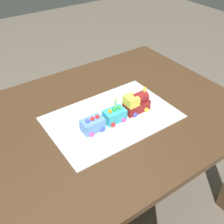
{
  "coord_description": "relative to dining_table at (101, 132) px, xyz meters",
  "views": [
    {
      "loc": [
        0.53,
        0.86,
        1.54
      ],
      "look_at": [
        -0.04,
        0.04,
        0.77
      ],
      "focal_mm": 43.18,
      "sensor_mm": 36.0,
      "label": 1
    }
  ],
  "objects": [
    {
      "name": "ground_plane",
      "position": [
        0.0,
        0.0,
        -0.63
      ],
      "size": [
        8.0,
        8.0,
        0.0
      ],
      "primitive_type": "plane",
      "color": "#6B6054"
    },
    {
      "name": "birthday_candle",
      "position": [
        -0.04,
        0.07,
        0.21
      ],
      "size": [
        0.01,
        0.01,
        0.05
      ],
      "color": "#66D872",
      "rests_on": "cake_car_caboose_turquoise"
    },
    {
      "name": "cake_car_caboose_turquoise",
      "position": [
        -0.03,
        0.07,
        0.14
      ],
      "size": [
        0.1,
        0.08,
        0.07
      ],
      "color": "#38B7C6",
      "rests_on": "cake_board"
    },
    {
      "name": "cake_board",
      "position": [
        -0.04,
        0.04,
        0.11
      ],
      "size": [
        0.6,
        0.4,
        0.0
      ],
      "primitive_type": "cube",
      "color": "silver",
      "rests_on": "dining_table"
    },
    {
      "name": "cake_car_hopper_sky_blue",
      "position": [
        0.09,
        0.07,
        0.14
      ],
      "size": [
        0.1,
        0.08,
        0.07
      ],
      "color": "#669EEA",
      "rests_on": "cake_board"
    },
    {
      "name": "cake_locomotive",
      "position": [
        -0.16,
        0.07,
        0.16
      ],
      "size": [
        0.14,
        0.08,
        0.12
      ],
      "color": "maroon",
      "rests_on": "cake_board"
    },
    {
      "name": "dining_table",
      "position": [
        0.0,
        0.0,
        0.0
      ],
      "size": [
        1.4,
        1.0,
        0.74
      ],
      "color": "#4C331E",
      "rests_on": "ground"
    }
  ]
}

